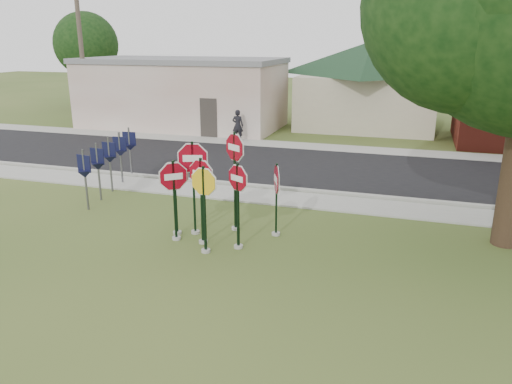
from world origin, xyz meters
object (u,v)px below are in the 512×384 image
(stop_sign_yellow, at_px, (204,199))
(utility_pole_near, at_px, (81,45))
(pedestrian, at_px, (238,125))
(stop_sign_center, at_px, (201,189))
(stop_sign_left, at_px, (174,190))

(stop_sign_yellow, bearing_deg, utility_pole_near, 133.65)
(utility_pole_near, relative_size, pedestrian, 5.67)
(pedestrian, bearing_deg, stop_sign_center, 105.04)
(stop_sign_yellow, distance_m, stop_sign_left, 1.24)
(stop_sign_center, xyz_separation_m, stop_sign_left, (-0.81, -0.00, -0.09))
(utility_pole_near, height_order, pedestrian, utility_pole_near)
(stop_sign_left, bearing_deg, stop_sign_center, 0.07)
(stop_sign_center, height_order, stop_sign_yellow, stop_sign_center)
(stop_sign_left, bearing_deg, stop_sign_yellow, -25.85)
(stop_sign_center, relative_size, stop_sign_left, 1.05)
(stop_sign_yellow, height_order, utility_pole_near, utility_pole_near)
(stop_sign_yellow, bearing_deg, pedestrian, 106.34)
(stop_sign_center, relative_size, stop_sign_yellow, 1.03)
(stop_sign_left, height_order, utility_pole_near, utility_pole_near)
(stop_sign_yellow, distance_m, pedestrian, 14.46)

